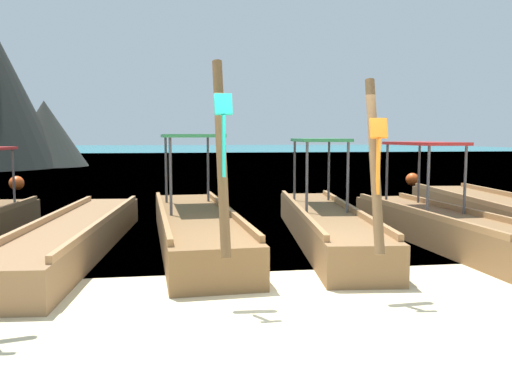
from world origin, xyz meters
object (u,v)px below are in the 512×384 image
Objects in this scene: longtail_boat_green_ribbon at (76,236)px; mooring_buoy_near at (412,179)px; longtail_boat_turquoise_ribbon at (196,226)px; longtail_boat_orange_ribbon at (325,223)px; longtail_boat_red_ribbon at (441,225)px; longtail_boat_pink_ribbon at (485,211)px; mooring_buoy_far at (17,183)px.

longtail_boat_green_ribbon is 15.48m from mooring_buoy_near.
longtail_boat_turquoise_ribbon reaches higher than mooring_buoy_near.
longtail_boat_orange_ribbon is at bearing -0.90° from longtail_boat_turquoise_ribbon.
mooring_buoy_near is (4.60, 11.01, -0.09)m from longtail_boat_red_ribbon.
longtail_boat_orange_ribbon is 1.15× the size of longtail_boat_pink_ribbon.
longtail_boat_orange_ribbon is at bearing 3.14° from longtail_boat_green_ribbon.
longtail_boat_pink_ribbon is (6.38, 1.09, -0.02)m from longtail_boat_turquoise_ribbon.
longtail_boat_pink_ribbon is (1.89, 1.63, -0.02)m from longtail_boat_red_ribbon.
longtail_boat_turquoise_ribbon is 1.14× the size of longtail_boat_pink_ribbon.
longtail_boat_red_ribbon is 11.71× the size of mooring_buoy_far.
longtail_boat_orange_ribbon is 12.44m from mooring_buoy_near.
longtail_boat_turquoise_ribbon reaches higher than longtail_boat_orange_ribbon.
mooring_buoy_far is (-10.61, 11.52, -0.08)m from longtail_boat_red_ribbon.
longtail_boat_pink_ribbon is at bearing 15.88° from longtail_boat_orange_ribbon.
longtail_boat_red_ribbon is 1.04× the size of longtail_boat_pink_ribbon.
mooring_buoy_far is at bearing 109.84° from longtail_boat_green_ribbon.
mooring_buoy_near is (6.67, 10.51, -0.09)m from longtail_boat_orange_ribbon.
longtail_boat_turquoise_ribbon reaches higher than longtail_boat_green_ribbon.
longtail_boat_red_ribbon is at bearing -47.36° from mooring_buoy_far.
longtail_boat_green_ribbon is 2.07m from longtail_boat_turquoise_ribbon.
longtail_boat_turquoise_ribbon is at bearing -60.88° from mooring_buoy_far.
mooring_buoy_near is (2.71, 9.38, -0.07)m from longtail_boat_pink_ribbon.
longtail_boat_green_ribbon reaches higher than longtail_boat_pink_ribbon.
mooring_buoy_near is at bearing 49.02° from longtail_boat_turquoise_ribbon.
longtail_boat_green_ribbon is 8.54m from longtail_boat_pink_ribbon.
mooring_buoy_far is at bearing 141.65° from longtail_boat_pink_ribbon.
longtail_boat_green_ribbon is at bearing -172.12° from longtail_boat_turquoise_ribbon.
longtail_boat_red_ribbon is 12.07× the size of mooring_buoy_near.
longtail_boat_red_ribbon is 15.66m from mooring_buoy_far.
longtail_boat_turquoise_ribbon is 1.10× the size of longtail_boat_red_ribbon.
longtail_boat_orange_ribbon reaches higher than mooring_buoy_far.
mooring_buoy_far is at bearing 132.64° from longtail_boat_red_ribbon.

